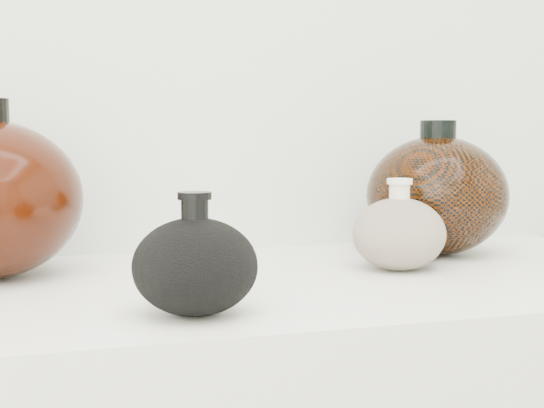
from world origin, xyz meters
name	(u,v)px	position (x,y,z in m)	size (l,w,h in m)	color
black_gourd_vase	(195,265)	(-0.08, 0.79, 0.95)	(0.16, 0.16, 0.12)	black
cream_gourd_vase	(399,233)	(0.22, 0.96, 0.95)	(0.15, 0.15, 0.12)	#C9B399
right_round_pot	(437,195)	(0.33, 1.06, 0.99)	(0.21, 0.21, 0.19)	black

